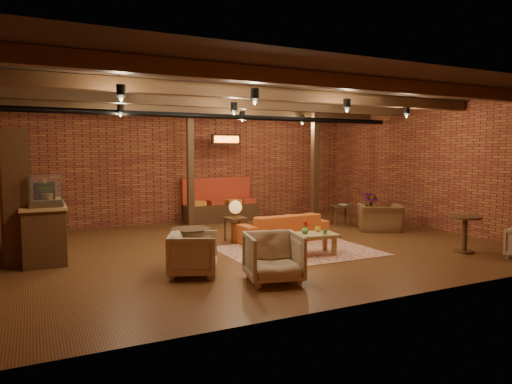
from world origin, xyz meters
name	(u,v)px	position (x,y,z in m)	size (l,w,h in m)	color
floor	(256,246)	(0.00, 0.00, 0.00)	(10.00, 10.00, 0.00)	#402010
ceiling	(256,94)	(0.00, 0.00, 3.20)	(10.00, 8.00, 0.02)	black
wall_back	(195,166)	(0.00, 4.00, 1.60)	(10.00, 0.02, 3.20)	maroon
wall_front	(389,182)	(0.00, -4.00, 1.60)	(10.00, 0.02, 3.20)	maroon
wall_right	(429,168)	(5.00, 0.00, 1.60)	(0.02, 8.00, 3.20)	maroon
ceiling_beams	(256,100)	(0.00, 0.00, 3.08)	(9.80, 6.40, 0.22)	#321E10
ceiling_pipe	(227,117)	(0.00, 1.60, 2.85)	(0.12, 0.12, 9.60)	black
post_left	(190,168)	(-0.60, 2.60, 1.60)	(0.16, 0.16, 3.20)	#321E10
post_right	(315,167)	(2.80, 2.00, 1.60)	(0.16, 0.16, 3.20)	#321E10
service_counter	(43,214)	(-4.10, 1.00, 0.80)	(0.80, 2.50, 1.60)	#321E10
plant_counter	(47,192)	(-4.00, 1.20, 1.22)	(0.35, 0.39, 0.30)	#337F33
shelving_hutch	(18,194)	(-4.50, 1.10, 1.20)	(0.52, 2.00, 2.40)	#321E10
banquette	(221,204)	(0.60, 3.55, 0.50)	(2.10, 0.70, 1.00)	#A92F1C
service_sign	(226,139)	(0.60, 3.10, 2.35)	(0.86, 0.06, 0.30)	orange
ceiling_spotlights	(256,111)	(0.00, 0.00, 2.86)	(6.40, 4.40, 0.28)	black
rug	(299,251)	(0.54, -0.87, 0.01)	(2.98, 2.28, 0.01)	maroon
sofa	(281,227)	(0.76, 0.27, 0.31)	(2.11, 0.82, 0.62)	#BD4F1A
coffee_table	(305,236)	(0.46, -1.22, 0.37)	(1.30, 0.80, 0.67)	olive
side_table_lamp	(235,210)	(-0.21, 0.62, 0.70)	(0.47, 0.47, 0.92)	#321E10
round_table_left	(191,241)	(-1.82, -1.15, 0.46)	(0.66, 0.66, 0.68)	#321E10
armchair_a	(193,252)	(-1.96, -1.69, 0.39)	(0.76, 0.71, 0.78)	beige
armchair_b	(273,255)	(-0.96, -2.56, 0.42)	(0.82, 0.77, 0.84)	beige
armchair_right	(380,213)	(3.65, 0.28, 0.45)	(1.04, 0.67, 0.91)	brown
side_table_book	(341,207)	(3.29, 1.43, 0.51)	(0.63, 0.63, 0.58)	#321E10
round_table_right	(465,228)	(3.45, -2.42, 0.49)	(0.62, 0.62, 0.73)	#321E10
plant_tall	(371,178)	(4.32, 1.45, 1.26)	(1.41, 1.41, 2.52)	#4C7F4C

